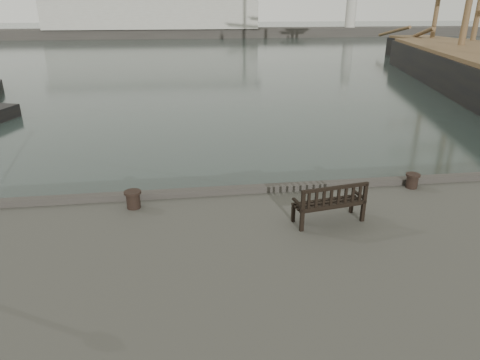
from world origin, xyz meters
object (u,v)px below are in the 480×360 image
Objects in this scene: bench at (329,210)px; bollard_right at (412,181)px; tall_ship_far at (469,60)px; bollard_left at (133,200)px.

bench reaches higher than bollard_right.
bollard_right is 0.02× the size of tall_ship_far.
bench is 5.14m from bollard_left.
tall_ship_far reaches higher than bench.
bollard_left is (-4.91, 1.51, -0.09)m from bench.
bollard_left reaches higher than bollard_right.
bench is 48.19m from tall_ship_far.
tall_ship_far is at bearing 46.14° from bollard_left.
bollard_left is 1.10× the size of bollard_right.
bollard_left is 50.28m from tall_ship_far.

